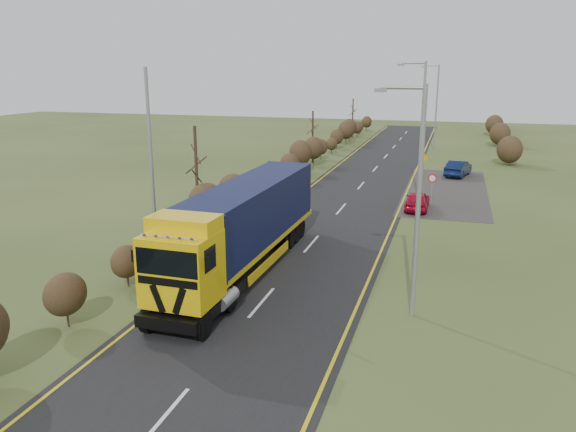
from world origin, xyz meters
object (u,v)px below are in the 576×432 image
at_px(car_red_hatchback, 417,200).
at_px(car_blue_sedan, 458,168).
at_px(streetlight_near, 416,194).
at_px(speed_sign, 432,183).
at_px(lorry, 243,223).

relative_size(car_red_hatchback, car_blue_sedan, 0.89).
distance_m(streetlight_near, speed_sign, 19.26).
bearing_deg(car_blue_sedan, streetlight_near, 100.33).
height_order(car_red_hatchback, car_blue_sedan, car_blue_sedan).
height_order(streetlight_near, speed_sign, streetlight_near).
xyz_separation_m(lorry, car_red_hatchback, (6.74, 14.18, -1.68)).
xyz_separation_m(car_red_hatchback, car_blue_sedan, (2.54, 13.20, 0.06)).
relative_size(car_red_hatchback, streetlight_near, 0.43).
relative_size(lorry, streetlight_near, 1.72).
height_order(car_blue_sedan, streetlight_near, streetlight_near).
bearing_deg(car_red_hatchback, car_blue_sedan, -100.93).
height_order(lorry, car_red_hatchback, lorry).
bearing_deg(streetlight_near, lorry, 161.37).
bearing_deg(car_blue_sedan, car_red_hatchback, 92.57).
distance_m(lorry, streetlight_near, 8.40).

